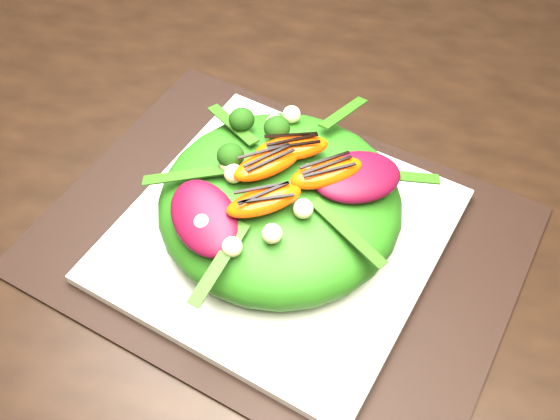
% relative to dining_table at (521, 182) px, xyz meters
% --- Properties ---
extents(dining_table, '(1.60, 0.90, 0.75)m').
position_rel_dining_table_xyz_m(dining_table, '(0.00, 0.00, 0.00)').
color(dining_table, black).
rests_on(dining_table, floor).
extents(placemat, '(0.51, 0.44, 0.00)m').
position_rel_dining_table_xyz_m(placemat, '(-0.23, -0.16, 0.02)').
color(placemat, black).
rests_on(placemat, dining_table).
extents(plate_base, '(0.35, 0.35, 0.01)m').
position_rel_dining_table_xyz_m(plate_base, '(-0.23, -0.16, 0.03)').
color(plate_base, silver).
rests_on(plate_base, placemat).
extents(salad_bowl, '(0.30, 0.30, 0.02)m').
position_rel_dining_table_xyz_m(salad_bowl, '(-0.23, -0.16, 0.04)').
color(salad_bowl, silver).
rests_on(salad_bowl, plate_base).
extents(lettuce_mound, '(0.24, 0.24, 0.08)m').
position_rel_dining_table_xyz_m(lettuce_mound, '(-0.23, -0.16, 0.08)').
color(lettuce_mound, '#266112').
rests_on(lettuce_mound, salad_bowl).
extents(radicchio_leaf, '(0.10, 0.09, 0.02)m').
position_rel_dining_table_xyz_m(radicchio_leaf, '(-0.17, -0.14, 0.12)').
color(radicchio_leaf, '#450719').
rests_on(radicchio_leaf, lettuce_mound).
extents(orange_segment, '(0.06, 0.03, 0.02)m').
position_rel_dining_table_xyz_m(orange_segment, '(-0.24, -0.14, 0.12)').
color(orange_segment, '#F03A03').
rests_on(orange_segment, lettuce_mound).
extents(broccoli_floret, '(0.04, 0.04, 0.03)m').
position_rel_dining_table_xyz_m(broccoli_floret, '(-0.28, -0.11, 0.13)').
color(broccoli_floret, black).
rests_on(broccoli_floret, lettuce_mound).
extents(macadamia_nut, '(0.02, 0.02, 0.02)m').
position_rel_dining_table_xyz_m(macadamia_nut, '(-0.19, -0.19, 0.12)').
color(macadamia_nut, beige).
rests_on(macadamia_nut, lettuce_mound).
extents(balsamic_drizzle, '(0.05, 0.00, 0.00)m').
position_rel_dining_table_xyz_m(balsamic_drizzle, '(-0.24, -0.14, 0.13)').
color(balsamic_drizzle, black).
rests_on(balsamic_drizzle, orange_segment).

